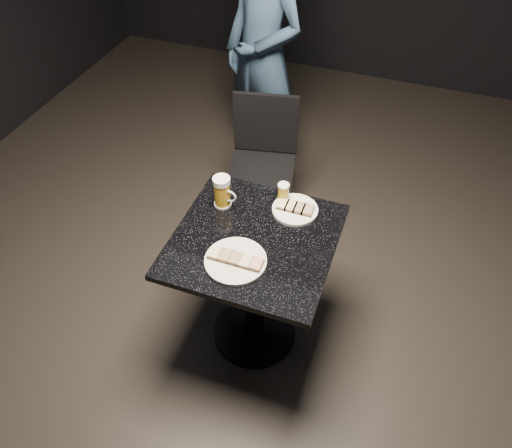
{
  "coord_description": "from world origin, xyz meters",
  "views": [
    {
      "loc": [
        0.51,
        -1.4,
        2.34
      ],
      "look_at": [
        0.0,
        0.02,
        0.82
      ],
      "focal_mm": 35.0,
      "sensor_mm": 36.0,
      "label": 1
    }
  ],
  "objects_px": {
    "plate_large": "(236,261)",
    "beer_tumbler": "(283,193)",
    "beer_mug": "(222,192)",
    "plate_small": "(295,210)",
    "table": "(255,273)",
    "chair": "(263,158)",
    "patron": "(263,56)"
  },
  "relations": [
    {
      "from": "table",
      "to": "beer_tumbler",
      "type": "height_order",
      "value": "beer_tumbler"
    },
    {
      "from": "table",
      "to": "patron",
      "type": "bearing_deg",
      "value": 107.73
    },
    {
      "from": "beer_mug",
      "to": "beer_tumbler",
      "type": "distance_m",
      "value": 0.28
    },
    {
      "from": "table",
      "to": "chair",
      "type": "distance_m",
      "value": 0.9
    },
    {
      "from": "plate_small",
      "to": "patron",
      "type": "height_order",
      "value": "patron"
    },
    {
      "from": "plate_small",
      "to": "chair",
      "type": "distance_m",
      "value": 0.78
    },
    {
      "from": "plate_large",
      "to": "patron",
      "type": "distance_m",
      "value": 1.61
    },
    {
      "from": "plate_large",
      "to": "beer_tumbler",
      "type": "distance_m",
      "value": 0.44
    },
    {
      "from": "beer_tumbler",
      "to": "patron",
      "type": "bearing_deg",
      "value": 113.59
    },
    {
      "from": "table",
      "to": "chair",
      "type": "xyz_separation_m",
      "value": [
        -0.26,
        0.86,
        -0.01
      ]
    },
    {
      "from": "table",
      "to": "beer_mug",
      "type": "bearing_deg",
      "value": 143.9
    },
    {
      "from": "patron",
      "to": "plate_small",
      "type": "bearing_deg",
      "value": -33.93
    },
    {
      "from": "chair",
      "to": "beer_mug",
      "type": "bearing_deg",
      "value": -86.19
    },
    {
      "from": "plate_small",
      "to": "table",
      "type": "xyz_separation_m",
      "value": [
        -0.12,
        -0.23,
        -0.25
      ]
    },
    {
      "from": "beer_tumbler",
      "to": "table",
      "type": "bearing_deg",
      "value": -98.74
    },
    {
      "from": "plate_large",
      "to": "chair",
      "type": "bearing_deg",
      "value": 102.79
    },
    {
      "from": "plate_large",
      "to": "plate_small",
      "type": "xyz_separation_m",
      "value": [
        0.14,
        0.38,
        0.0
      ]
    },
    {
      "from": "beer_mug",
      "to": "table",
      "type": "bearing_deg",
      "value": -36.1
    },
    {
      "from": "plate_large",
      "to": "beer_tumbler",
      "type": "height_order",
      "value": "beer_tumbler"
    },
    {
      "from": "plate_large",
      "to": "beer_tumbler",
      "type": "bearing_deg",
      "value": 80.73
    },
    {
      "from": "plate_large",
      "to": "table",
      "type": "xyz_separation_m",
      "value": [
        0.03,
        0.15,
        -0.25
      ]
    },
    {
      "from": "patron",
      "to": "table",
      "type": "bearing_deg",
      "value": -41.93
    },
    {
      "from": "plate_small",
      "to": "table",
      "type": "height_order",
      "value": "plate_small"
    },
    {
      "from": "chair",
      "to": "plate_large",
      "type": "bearing_deg",
      "value": -77.21
    },
    {
      "from": "plate_small",
      "to": "chair",
      "type": "xyz_separation_m",
      "value": [
        -0.38,
        0.64,
        -0.26
      ]
    },
    {
      "from": "plate_small",
      "to": "beer_tumbler",
      "type": "relative_size",
      "value": 2.17
    },
    {
      "from": "table",
      "to": "chair",
      "type": "height_order",
      "value": "chair"
    },
    {
      "from": "chair",
      "to": "patron",
      "type": "bearing_deg",
      "value": 109.38
    },
    {
      "from": "beer_tumbler",
      "to": "plate_small",
      "type": "bearing_deg",
      "value": -33.33
    },
    {
      "from": "plate_small",
      "to": "patron",
      "type": "xyz_separation_m",
      "value": [
        -0.56,
        1.17,
        0.11
      ]
    },
    {
      "from": "beer_mug",
      "to": "beer_tumbler",
      "type": "bearing_deg",
      "value": 25.66
    },
    {
      "from": "plate_small",
      "to": "beer_mug",
      "type": "height_order",
      "value": "beer_mug"
    }
  ]
}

